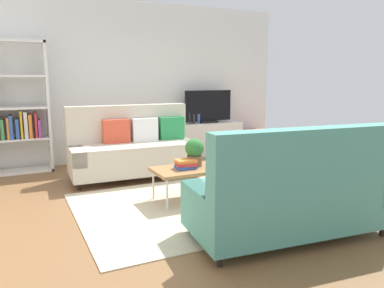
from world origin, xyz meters
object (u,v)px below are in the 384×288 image
Objects in this scene: couch_beige at (133,148)px; coffee_table at (197,169)px; tv at (208,107)px; table_book_0 at (186,167)px; storage_trunk at (255,140)px; bookshelf at (11,113)px; couch_green at (291,193)px; vase_0 at (180,121)px; bottle_1 at (194,119)px; potted_plant at (194,151)px; bottle_0 at (190,118)px; tv_console at (207,138)px; bottle_2 at (199,119)px.

couch_beige is 1.75× the size of coffee_table.
tv reaches higher than coffee_table.
storage_trunk is at bearing 40.95° from table_book_0.
storage_trunk is (4.63, -0.12, -0.75)m from bookshelf.
couch_green is 3.99m from vase_0.
couch_beige is 1.93× the size of tv.
bottle_1 is (0.25, -0.09, 0.03)m from vase_0.
couch_beige reaches higher than storage_trunk.
potted_plant is (-0.00, 0.07, 0.22)m from coffee_table.
tv is at bearing -6.88° from vase_0.
couch_green is 3.80× the size of storage_trunk.
couch_beige is 1.47m from coffee_table.
potted_plant is at bearing -114.19° from bottle_0.
couch_beige reaches higher than tv_console.
couch_beige is at bearing -145.15° from bottle_0.
tv is 2.84× the size of potted_plant.
bottle_2 is (-0.22, -0.04, 0.41)m from tv_console.
tv reaches higher than tv_console.
bookshelf reaches higher than tv_console.
tv_console is 2.69× the size of storage_trunk.
coffee_table is 5.03× the size of bottle_0.
tv_console is 11.30× the size of vase_0.
coffee_table is 2.75m from bottle_2.
potted_plant is at bearing -121.87° from tv.
coffee_table is 3.50m from storage_trunk.
couch_green is 3.98m from bottle_2.
bottle_1 is at bearing 82.95° from couch_green.
couch_beige is 1.38× the size of tv_console.
potted_plant is at bearing -121.66° from tv_console.
bottle_2 reaches higher than potted_plant.
table_book_0 is at bearing -154.37° from potted_plant.
bookshelf is at bearing 130.27° from potted_plant.
potted_plant is 1.90× the size of bottle_1.
couch_beige is 1.42m from potted_plant.
bottle_0 reaches higher than tv_console.
couch_beige is 2.14m from tv_console.
bottle_0 is 1.18× the size of bottle_1.
bookshelf reaches higher than potted_plant.
potted_plant is at bearing 92.79° from coffee_table.
bookshelf reaches higher than vase_0.
vase_0 is at bearing 175.07° from tv_console.
bottle_2 is at bearing 62.70° from coffee_table.
tv_console is 3.59m from bookshelf.
bottle_0 reaches higher than bottle_1.
bottle_1 is at bearing -19.71° from vase_0.
bottle_0 reaches higher than coffee_table.
bookshelf is (-3.53, 0.02, 0.65)m from tv_console.
coffee_table is 0.23m from potted_plant.
bottle_2 reaches higher than tv_console.
couch_green is 0.94× the size of bookshelf.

